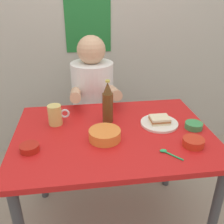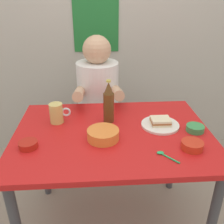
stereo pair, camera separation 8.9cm
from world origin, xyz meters
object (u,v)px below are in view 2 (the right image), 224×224
(stool, at_px, (99,134))
(beer_bottle, at_px, (109,103))
(sandwich, at_px, (160,121))
(dip_bowl_green, at_px, (195,128))
(plate_orange, at_px, (160,125))
(beer_mug, at_px, (57,113))
(person_seated, at_px, (98,89))
(dining_table, at_px, (113,146))

(stool, distance_m, beer_bottle, 0.72)
(sandwich, relative_size, dip_bowl_green, 1.10)
(sandwich, bearing_deg, stool, 121.35)
(plate_orange, xyz_separation_m, beer_mug, (-0.60, 0.09, 0.05))
(beer_mug, distance_m, dip_bowl_green, 0.80)
(beer_mug, bearing_deg, beer_bottle, -1.35)
(person_seated, xyz_separation_m, beer_mug, (-0.25, -0.48, 0.03))
(dining_table, xyz_separation_m, person_seated, (-0.07, 0.62, 0.12))
(person_seated, bearing_deg, beer_bottle, -83.26)
(plate_orange, distance_m, beer_mug, 0.61)
(sandwich, distance_m, beer_mug, 0.61)
(stool, xyz_separation_m, sandwich, (0.35, -0.58, 0.42))
(plate_orange, relative_size, sandwich, 2.00)
(person_seated, relative_size, sandwich, 6.54)
(person_seated, relative_size, beer_mug, 5.71)
(plate_orange, distance_m, beer_bottle, 0.33)
(person_seated, height_order, beer_bottle, person_seated)
(dining_table, bearing_deg, plate_orange, 9.88)
(person_seated, height_order, plate_orange, person_seated)
(dining_table, relative_size, plate_orange, 5.00)
(person_seated, distance_m, beer_bottle, 0.50)
(beer_mug, bearing_deg, stool, 63.03)
(dining_table, bearing_deg, person_seated, 96.61)
(sandwich, relative_size, beer_mug, 0.87)
(dining_table, xyz_separation_m, beer_mug, (-0.32, 0.14, 0.15))
(person_seated, bearing_deg, dip_bowl_green, -50.10)
(stool, bearing_deg, beer_mug, -116.97)
(sandwich, xyz_separation_m, beer_mug, (-0.60, 0.09, 0.03))
(dip_bowl_green, bearing_deg, dining_table, 177.27)
(dip_bowl_green, bearing_deg, sandwich, 158.61)
(beer_bottle, relative_size, dip_bowl_green, 2.62)
(person_seated, bearing_deg, stool, 90.00)
(plate_orange, bearing_deg, sandwich, 0.00)
(dining_table, relative_size, person_seated, 1.53)
(dining_table, xyz_separation_m, plate_orange, (0.28, 0.05, 0.10))
(beer_mug, height_order, dip_bowl_green, beer_mug)
(sandwich, distance_m, dip_bowl_green, 0.20)
(plate_orange, distance_m, dip_bowl_green, 0.20)
(dining_table, height_order, beer_mug, beer_mug)
(sandwich, bearing_deg, dip_bowl_green, -21.39)
(stool, height_order, dip_bowl_green, dip_bowl_green)
(dining_table, distance_m, dip_bowl_green, 0.48)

